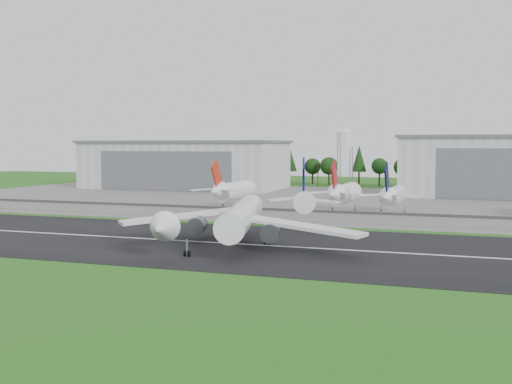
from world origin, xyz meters
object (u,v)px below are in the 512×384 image
at_px(parked_jet_red_a, 231,191).
at_px(parked_jet_red_b, 343,194).
at_px(parked_jet_navy, 392,196).
at_px(main_airliner, 241,222).

distance_m(parked_jet_red_a, parked_jet_red_b, 37.02).
distance_m(parked_jet_red_a, parked_jet_navy, 52.09).
relative_size(parked_jet_red_b, parked_jet_navy, 1.00).
relative_size(parked_jet_red_a, parked_jet_navy, 1.00).
xyz_separation_m(main_airliner, parked_jet_red_a, (-29.24, 67.00, 1.40)).
distance_m(main_airliner, parked_jet_navy, 70.75).
height_order(main_airliner, parked_jet_red_b, main_airliner).
relative_size(parked_jet_red_a, parked_jet_red_b, 1.00).
distance_m(main_airliner, parked_jet_red_b, 67.47).
relative_size(main_airliner, parked_jet_red_b, 1.87).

